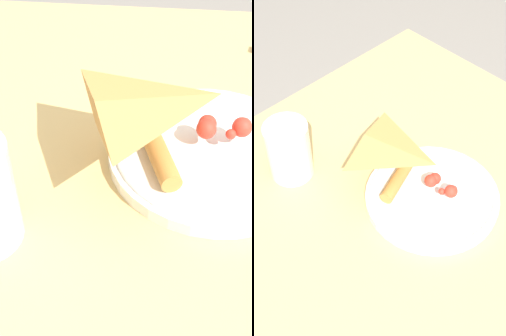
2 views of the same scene
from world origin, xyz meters
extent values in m
cube|color=#4C3823|center=(0.50, -0.38, 0.36)|extent=(0.06, 0.06, 0.72)
cylinder|color=white|center=(0.13, -0.04, 0.75)|extent=(0.25, 0.25, 0.02)
torus|color=white|center=(0.13, -0.04, 0.76)|extent=(0.23, 0.23, 0.01)
pyramid|color=tan|center=(0.12, -0.05, 0.77)|extent=(0.17, 0.16, 0.02)
cylinder|color=#C68942|center=(0.19, -0.02, 0.77)|extent=(0.06, 0.11, 0.02)
sphere|color=red|center=(0.14, -0.05, 0.79)|extent=(0.02, 0.02, 0.02)
sphere|color=red|center=(0.13, -0.06, 0.79)|extent=(0.02, 0.02, 0.02)
sphere|color=red|center=(0.11, -0.05, 0.79)|extent=(0.01, 0.01, 0.01)
sphere|color=red|center=(0.09, -0.06, 0.79)|extent=(0.02, 0.02, 0.02)
sphere|color=red|center=(0.10, -0.07, 0.79)|extent=(0.01, 0.01, 0.01)
camera|label=1|loc=(0.18, 0.42, 1.17)|focal=55.00mm
camera|label=2|loc=(-0.23, 0.44, 1.49)|focal=55.00mm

